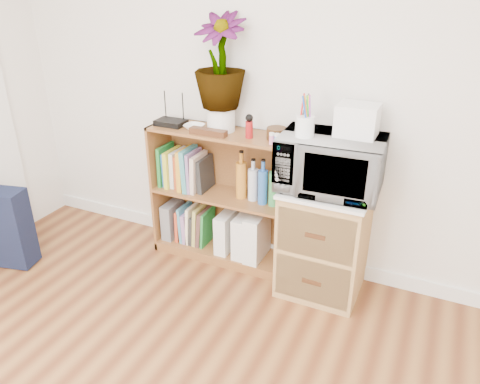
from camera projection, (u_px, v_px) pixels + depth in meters
The scene contains 21 objects.
skirting_board at pixel (275, 251), 3.40m from camera, with size 4.00×0.02×0.10m, color white.
bookshelf at pixel (222, 197), 3.24m from camera, with size 1.00×0.30×0.95m, color brown.
wicker_unit at pixel (324, 242), 2.94m from camera, with size 0.50×0.45×0.70m, color #9E7542.
microwave at pixel (330, 164), 2.71m from camera, with size 0.59×0.40×0.33m, color white.
pen_cup at pixel (305, 126), 2.61m from camera, with size 0.11×0.11×0.12m, color white.
small_appliance at pixel (357, 120), 2.62m from camera, with size 0.23×0.19×0.18m, color white.
router at pixel (171, 123), 3.15m from camera, with size 0.20×0.13×0.04m, color black.
white_bowl at pixel (194, 127), 3.07m from camera, with size 0.13×0.13×0.03m, color white.
plant_pot at pixel (221, 119), 3.02m from camera, with size 0.18×0.18×0.15m, color white.
potted_plant at pixel (220, 61), 2.86m from camera, with size 0.32×0.32×0.58m, color #39732E.
trinket_box at pixel (208, 132), 2.96m from camera, with size 0.25×0.06×0.04m, color #361D0E.
kokeshi_doll at pixel (249, 130), 2.89m from camera, with size 0.05×0.05×0.11m, color maroon.
wooden_bowl at pixel (277, 133), 2.88m from camera, with size 0.12×0.12×0.07m, color #39200F.
paint_jars at pixel (277, 140), 2.79m from camera, with size 0.11×0.04×0.05m, color pink.
file_box at pixel (173, 219), 3.51m from camera, with size 0.08×0.22×0.27m, color slate.
magazine_holder_left at pixel (226, 231), 3.33m from camera, with size 0.09×0.23×0.29m, color white.
magazine_holder_mid at pixel (244, 235), 3.27m from camera, with size 0.10×0.25×0.31m, color silver.
magazine_holder_right at pixel (257, 236), 3.23m from camera, with size 0.11×0.27×0.33m, color silver.
cookbooks at pixel (185, 169), 3.28m from camera, with size 0.35×0.20×0.30m.
liquor_bottles at pixel (262, 181), 3.05m from camera, with size 0.39×0.07×0.32m.
lower_books at pixel (195, 225), 3.44m from camera, with size 0.25×0.19×0.29m.
Camera 1 is at (0.98, -0.49, 1.90)m, focal length 35.00 mm.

